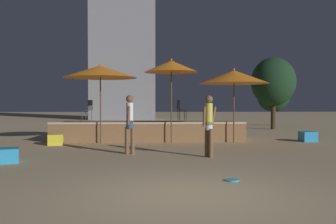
# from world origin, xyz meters

# --- Properties ---
(ground_plane) EXTENTS (120.00, 120.00, 0.00)m
(ground_plane) POSITION_xyz_m (0.00, 0.00, 0.00)
(ground_plane) COLOR tan
(wooden_deck) EXTENTS (7.96, 2.86, 0.81)m
(wooden_deck) POSITION_xyz_m (-0.74, 10.03, 0.37)
(wooden_deck) COLOR olive
(wooden_deck) RESTS_ON ground
(patio_umbrella_0) EXTENTS (2.88, 2.88, 3.14)m
(patio_umbrella_0) POSITION_xyz_m (-2.60, 8.43, 2.82)
(patio_umbrella_0) COLOR brown
(patio_umbrella_0) RESTS_ON ground
(patio_umbrella_1) EXTENTS (2.14, 2.14, 3.34)m
(patio_umbrella_1) POSITION_xyz_m (0.19, 8.36, 3.02)
(patio_umbrella_1) COLOR brown
(patio_umbrella_1) RESTS_ON ground
(patio_umbrella_2) EXTENTS (2.76, 2.76, 2.96)m
(patio_umbrella_2) POSITION_xyz_m (2.68, 8.36, 2.62)
(patio_umbrella_2) COLOR brown
(patio_umbrella_2) RESTS_ON ground
(cube_seat_0) EXTENTS (0.63, 0.63, 0.41)m
(cube_seat_0) POSITION_xyz_m (5.83, 8.70, 0.21)
(cube_seat_0) COLOR #2D9EDB
(cube_seat_0) RESTS_ON ground
(cube_seat_1) EXTENTS (0.70, 0.70, 0.40)m
(cube_seat_1) POSITION_xyz_m (-4.22, 7.90, 0.20)
(cube_seat_1) COLOR yellow
(cube_seat_1) RESTS_ON ground
(cube_seat_2) EXTENTS (0.80, 0.80, 0.38)m
(cube_seat_2) POSITION_xyz_m (-4.46, 3.72, 0.19)
(cube_seat_2) COLOR #2D9EDB
(cube_seat_2) RESTS_ON ground
(person_1) EXTENTS (0.47, 0.33, 1.81)m
(person_1) POSITION_xyz_m (1.08, 4.47, 1.00)
(person_1) COLOR brown
(person_1) RESTS_ON ground
(person_2) EXTENTS (0.31, 0.54, 1.83)m
(person_2) POSITION_xyz_m (-1.27, 5.25, 1.01)
(person_2) COLOR brown
(person_2) RESTS_ON ground
(bistro_chair_0) EXTENTS (0.41, 0.41, 0.90)m
(bistro_chair_0) POSITION_xyz_m (0.68, 10.35, 1.36)
(bistro_chair_0) COLOR #2D3338
(bistro_chair_0) RESTS_ON wooden_deck
(bistro_chair_1) EXTENTS (0.44, 0.44, 0.90)m
(bistro_chair_1) POSITION_xyz_m (-3.35, 10.13, 1.36)
(bistro_chair_1) COLOR #47474C
(bistro_chair_1) RESTS_ON wooden_deck
(frisbee_disc) EXTENTS (0.28, 0.28, 0.03)m
(frisbee_disc) POSITION_xyz_m (1.05, 1.13, 0.02)
(frisbee_disc) COLOR #33B2D8
(frisbee_disc) RESTS_ON ground
(background_tree_0) EXTENTS (2.66, 2.66, 4.33)m
(background_tree_0) POSITION_xyz_m (6.73, 15.88, 2.86)
(background_tree_0) COLOR #3D2B1C
(background_tree_0) RESTS_ON ground
(background_tree_1) EXTENTS (2.32, 2.32, 3.50)m
(background_tree_1) POSITION_xyz_m (7.99, 19.73, 2.21)
(background_tree_1) COLOR #3D2B1C
(background_tree_1) RESTS_ON ground
(distant_building) EXTENTS (6.18, 3.04, 14.76)m
(distant_building) POSITION_xyz_m (-3.36, 29.82, 7.38)
(distant_building) COLOR gray
(distant_building) RESTS_ON ground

